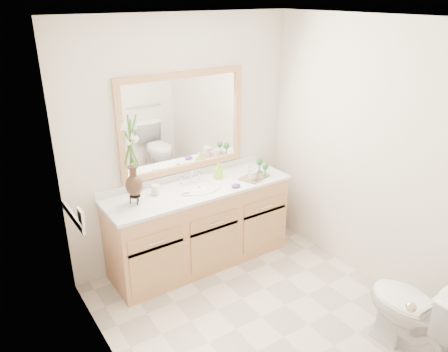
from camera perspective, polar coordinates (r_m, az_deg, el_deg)
floor at (r=3.93m, az=4.92°, el=-17.85°), size 2.60×2.60×0.00m
ceiling at (r=2.98m, az=6.57°, el=19.75°), size 2.40×2.60×0.02m
wall_back at (r=4.28m, az=-5.39°, el=4.34°), size 2.40×0.02×2.40m
wall_front at (r=2.54m, az=24.77°, el=-11.81°), size 2.40×0.02×2.40m
wall_left at (r=2.75m, az=-14.39°, el=-7.48°), size 0.02×2.60×2.40m
wall_right at (r=4.09m, az=18.83°, el=2.27°), size 0.02×2.60×2.40m
vanity at (r=4.38m, az=-3.20°, el=-6.62°), size 1.80×0.55×0.80m
counter at (r=4.19m, az=-3.32°, el=-1.68°), size 1.84×0.57×0.03m
sink at (r=4.19m, az=-3.19°, el=-2.25°), size 0.38×0.34×0.23m
mirror at (r=4.20m, az=-5.35°, el=6.91°), size 1.32×0.04×0.97m
switch_plate at (r=3.51m, az=-18.19°, el=-5.06°), size 0.02×0.12×0.12m
door at (r=2.45m, az=19.67°, el=-18.16°), size 0.80×0.03×2.00m
toilet at (r=3.67m, az=23.62°, el=-15.99°), size 0.42×0.75×0.74m
flower_vase at (r=3.76m, az=-12.05°, el=3.23°), size 0.18×0.18×0.73m
tumbler at (r=4.06m, az=-8.96°, el=-1.80°), size 0.07×0.07×0.09m
soap_dish at (r=4.05m, az=-4.97°, el=-2.26°), size 0.10×0.10×0.03m
soap_bottle at (r=4.36m, az=-0.78°, el=0.62°), size 0.07×0.08×0.15m
purple_dish at (r=4.18m, az=1.56°, el=-1.27°), size 0.10×0.09×0.03m
tray at (r=4.40m, az=3.97°, el=-0.12°), size 0.34×0.28×0.01m
mug_left at (r=4.30m, az=3.73°, el=0.15°), size 0.13×0.13×0.10m
mug_right at (r=4.42m, az=3.65°, el=0.72°), size 0.12×0.12×0.09m
goblet_front at (r=4.39m, az=5.42°, el=1.16°), size 0.06×0.06×0.14m
goblet_back at (r=4.48m, az=4.66°, el=1.76°), size 0.07×0.07×0.15m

